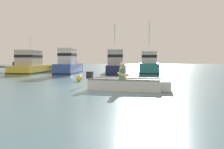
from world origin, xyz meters
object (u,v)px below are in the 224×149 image
Objects in this scene: moored_boat_yellow at (31,65)px; moored_boat_blue at (68,65)px; moored_boat_teal at (149,65)px; moored_boat_navy at (115,65)px; rowboat_with_person at (127,84)px; mooring_buoy at (79,78)px.

moored_boat_yellow is 1.19× the size of moored_boat_blue.
moored_boat_yellow is 0.86× the size of moored_boat_teal.
moored_boat_blue is at bearing -178.42° from moored_boat_navy.
moored_boat_navy is at bearing 88.90° from rowboat_with_person.
moored_boat_teal is (10.94, -0.41, -0.03)m from moored_boat_yellow.
moored_boat_blue is 4.09m from moored_boat_navy.
moored_boat_navy is 7.55m from mooring_buoy.
rowboat_with_person is 14.59m from moored_boat_yellow.
moored_boat_navy is (7.70, -1.05, 0.01)m from moored_boat_yellow.
rowboat_with_person is 12.01m from moored_boat_blue.
moored_boat_teal reaches higher than moored_boat_navy.
moored_boat_blue is at bearing 101.94° from mooring_buoy.
moored_boat_navy is at bearing 69.57° from mooring_buoy.
moored_boat_yellow reaches higher than rowboat_with_person.
moored_boat_blue is 7.12m from mooring_buoy.
moored_boat_blue is 0.72× the size of moored_boat_teal.
moored_boat_yellow is 9.58m from mooring_buoy.
moored_boat_navy reaches higher than rowboat_with_person.
moored_boat_teal reaches higher than rowboat_with_person.
moored_boat_yellow reaches higher than mooring_buoy.
moored_boat_blue is at bearing 108.85° from rowboat_with_person.
mooring_buoy is (-5.87, -7.69, -0.58)m from moored_boat_teal.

